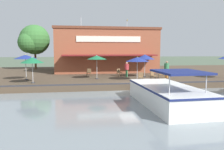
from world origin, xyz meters
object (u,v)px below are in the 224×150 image
Objects in this scene: cafe_chair_far_corner_seat at (153,75)px; cafe_chair_back_row_seat at (161,74)px; waterfront_restaurant at (104,50)px; person_near_entrance at (167,67)px; cafe_chair_mid_patio at (89,72)px; cafe_chair_under_first_umbrella at (141,77)px; patio_umbrella_by_entrance at (25,57)px; patio_umbrella_mid_patio_right at (137,59)px; patio_umbrella_far_corner at (145,57)px; motorboat_outer_channel at (162,92)px; tree_downstream_bank at (102,45)px; tree_behind_restaurant at (33,40)px; patio_umbrella_mid_patio_left at (32,60)px; cafe_chair_facing_river at (119,72)px; patio_umbrella_near_quay_edge at (97,57)px; person_at_quay_edge at (127,68)px.

cafe_chair_far_corner_seat is 1.51m from cafe_chair_back_row_seat.
waterfront_restaurant reaches higher than person_near_entrance.
cafe_chair_under_first_umbrella is at bearing 42.10° from cafe_chair_mid_patio.
waterfront_restaurant is 12.81m from patio_umbrella_by_entrance.
cafe_chair_under_first_umbrella is 4.09m from person_near_entrance.
patio_umbrella_mid_patio_right is 0.91× the size of patio_umbrella_far_corner.
waterfront_restaurant is 18.51m from motorboat_outer_channel.
waterfront_restaurant is at bearing -163.31° from cafe_chair_far_corner_seat.
patio_umbrella_far_corner reaches higher than cafe_chair_far_corner_seat.
tree_downstream_bank is 10.45m from tree_behind_restaurant.
tree_behind_restaurant is (-13.44, -15.81, 3.28)m from person_near_entrance.
patio_umbrella_mid_patio_left is 0.34× the size of tree_behind_restaurant.
cafe_chair_facing_river is at bearing -175.04° from motorboat_outer_channel.
person_near_entrance is at bearing 86.83° from patio_umbrella_by_entrance.
patio_umbrella_near_quay_edge is (-1.44, -3.79, 0.15)m from patio_umbrella_mid_patio_right.
waterfront_restaurant is 12.16m from cafe_chair_far_corner_seat.
cafe_chair_far_corner_seat is 7.29m from cafe_chair_mid_patio.
cafe_chair_back_row_seat is at bearing 57.71° from person_at_quay_edge.
tree_behind_restaurant reaches higher than person_near_entrance.
tree_downstream_bank is (-14.55, -1.98, 1.74)m from patio_umbrella_mid_patio_right.
cafe_chair_back_row_seat is at bearing 33.21° from patio_umbrella_far_corner.
tree_downstream_bank reaches higher than cafe_chair_far_corner_seat.
person_near_entrance is (-1.33, 1.90, 0.63)m from cafe_chair_far_corner_seat.
motorboat_outer_channel is (8.14, -3.66, -0.96)m from person_near_entrance.
tree_behind_restaurant reaches higher than cafe_chair_back_row_seat.
patio_umbrella_by_entrance is at bearing 7.72° from tree_behind_restaurant.
person_near_entrance is at bearing 86.49° from patio_umbrella_near_quay_edge.
cafe_chair_far_corner_seat is 7.05m from motorboat_outer_channel.
patio_umbrella_by_entrance reaches higher than motorboat_outer_channel.
tree_downstream_bank is at bearing -166.82° from cafe_chair_far_corner_seat.
person_at_quay_edge is at bearing 9.71° from waterfront_restaurant.
patio_umbrella_by_entrance is 1.00× the size of patio_umbrella_far_corner.
patio_umbrella_far_corner is at bearing 100.55° from patio_umbrella_near_quay_edge.
cafe_chair_under_first_umbrella is 5.95m from motorboat_outer_channel.
patio_umbrella_by_entrance is at bearing -86.97° from patio_umbrella_far_corner.
cafe_chair_back_row_seat is at bearing 129.52° from cafe_chair_far_corner_seat.
tree_downstream_bank reaches higher than patio_umbrella_mid_patio_right.
cafe_chair_far_corner_seat is at bearing 80.20° from patio_umbrella_by_entrance.
person_near_entrance is at bearing 53.23° from patio_umbrella_far_corner.
waterfront_restaurant is 8.10m from cafe_chair_mid_patio.
cafe_chair_facing_river is 10.52m from motorboat_outer_channel.
person_near_entrance is (2.33, 4.57, 0.63)m from cafe_chair_facing_river.
cafe_chair_under_first_umbrella is 6.75m from cafe_chair_mid_patio.
tree_behind_restaurant is at bearing -143.39° from cafe_chair_mid_patio.
patio_umbrella_near_quay_edge is 1.49× the size of person_at_quay_edge.
tree_downstream_bank is at bearing -172.25° from patio_umbrella_mid_patio_right.
patio_umbrella_mid_patio_right reaches higher than person_at_quay_edge.
patio_umbrella_mid_patio_left is at bearing -26.69° from tree_downstream_bank.
patio_umbrella_mid_patio_left is 12.42m from cafe_chair_back_row_seat.
tree_downstream_bank is (-13.54, -5.38, 2.64)m from person_near_entrance.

